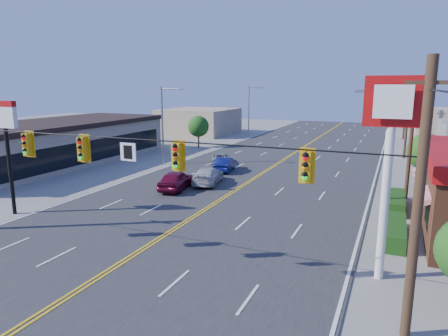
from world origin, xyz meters
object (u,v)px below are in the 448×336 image
at_px(kfc_pylon, 390,138).
at_px(car_magenta, 176,181).
at_px(pizza_hut_sign, 6,134).
at_px(car_blue, 225,165).
at_px(car_white, 208,176).
at_px(car_silver, 220,158).
at_px(signal_span, 103,163).

relative_size(kfc_pylon, car_magenta, 1.92).
relative_size(pizza_hut_sign, car_blue, 1.71).
bearing_deg(car_blue, car_white, 87.98).
xyz_separation_m(pizza_hut_sign, car_silver, (5.26, 20.83, -4.64)).
relative_size(pizza_hut_sign, car_white, 1.45).
relative_size(car_blue, car_white, 0.85).
distance_m(kfc_pylon, pizza_hut_sign, 22.02).
bearing_deg(kfc_pylon, car_silver, 128.79).
relative_size(kfc_pylon, pizza_hut_sign, 1.24).
height_order(car_blue, car_silver, car_blue).
distance_m(pizza_hut_sign, car_white, 15.17).
xyz_separation_m(signal_span, pizza_hut_sign, (-10.88, 4.00, 0.30)).
bearing_deg(pizza_hut_sign, signal_span, -20.19).
bearing_deg(car_silver, signal_span, 79.13).
xyz_separation_m(pizza_hut_sign, car_blue, (7.33, 17.28, -4.52)).
bearing_deg(car_blue, pizza_hut_sign, 57.23).
bearing_deg(signal_span, kfc_pylon, 19.78).
bearing_deg(car_silver, pizza_hut_sign, 52.20).
relative_size(car_white, car_silver, 1.22).
height_order(kfc_pylon, pizza_hut_sign, kfc_pylon).
height_order(car_magenta, car_silver, car_magenta).
bearing_deg(kfc_pylon, car_blue, 130.33).
distance_m(car_white, car_silver, 9.21).
height_order(car_magenta, car_blue, car_magenta).
distance_m(car_magenta, car_silver, 11.53).
distance_m(car_blue, car_silver, 4.12).
xyz_separation_m(signal_span, car_blue, (-3.55, 21.28, -4.23)).
height_order(car_blue, car_white, car_white).
height_order(pizza_hut_sign, car_blue, pizza_hut_sign).
bearing_deg(kfc_pylon, signal_span, -160.22).
bearing_deg(signal_span, pizza_hut_sign, 159.81).
bearing_deg(car_white, car_silver, -83.82).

